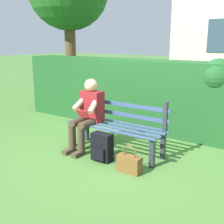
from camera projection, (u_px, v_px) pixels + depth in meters
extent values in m
plane|color=#477533|center=(115.00, 152.00, 4.74)|extent=(60.00, 60.00, 0.00)
cube|color=#2D3338|center=(152.00, 153.00, 4.11)|extent=(0.07, 0.07, 0.44)
cube|color=#2D3338|center=(73.00, 134.00, 4.96)|extent=(0.07, 0.07, 0.44)
cube|color=#2D3338|center=(163.00, 146.00, 4.41)|extent=(0.07, 0.07, 0.44)
cube|color=#2D3338|center=(87.00, 129.00, 5.25)|extent=(0.07, 0.07, 0.44)
cube|color=#384C7A|center=(123.00, 123.00, 4.82)|extent=(1.69, 0.06, 0.02)
cube|color=#384C7A|center=(118.00, 125.00, 4.69)|extent=(1.69, 0.06, 0.02)
cube|color=#384C7A|center=(113.00, 127.00, 4.57)|extent=(1.69, 0.06, 0.02)
cube|color=#384C7A|center=(107.00, 130.00, 4.44)|extent=(1.69, 0.06, 0.02)
cube|color=#2D3338|center=(165.00, 116.00, 4.33)|extent=(0.06, 0.06, 0.45)
cube|color=#2D3338|center=(87.00, 104.00, 5.17)|extent=(0.06, 0.06, 0.45)
cube|color=#384C7A|center=(123.00, 114.00, 4.77)|extent=(1.69, 0.02, 0.06)
cube|color=#384C7A|center=(123.00, 105.00, 4.73)|extent=(1.69, 0.02, 0.06)
cube|color=maroon|center=(92.00, 106.00, 4.85)|extent=(0.38, 0.22, 0.52)
sphere|color=#D8AD8C|center=(91.00, 85.00, 4.75)|extent=(0.22, 0.22, 0.22)
cylinder|color=#473828|center=(89.00, 123.00, 4.69)|extent=(0.13, 0.42, 0.13)
cylinder|color=#473828|center=(80.00, 121.00, 4.80)|extent=(0.13, 0.42, 0.13)
cylinder|color=#473828|center=(81.00, 141.00, 4.58)|extent=(0.12, 0.12, 0.46)
cylinder|color=#473828|center=(72.00, 139.00, 4.69)|extent=(0.12, 0.12, 0.46)
cube|color=#473828|center=(78.00, 154.00, 4.56)|extent=(0.10, 0.24, 0.07)
cube|color=#473828|center=(69.00, 151.00, 4.67)|extent=(0.10, 0.24, 0.07)
cylinder|color=#D8AD8C|center=(94.00, 105.00, 4.64)|extent=(0.14, 0.32, 0.26)
cylinder|color=#D8AD8C|center=(80.00, 103.00, 4.81)|extent=(0.14, 0.32, 0.26)
cube|color=#B22626|center=(82.00, 114.00, 4.66)|extent=(0.20, 0.07, 0.13)
cube|color=#1E5123|center=(135.00, 94.00, 6.00)|extent=(5.63, 0.66, 1.43)
sphere|color=#1E5123|center=(218.00, 76.00, 4.87)|extent=(0.60, 0.60, 0.60)
sphere|color=#1E5123|center=(86.00, 69.00, 6.73)|extent=(0.53, 0.53, 0.53)
cylinder|color=brown|center=(71.00, 60.00, 8.09)|extent=(0.30, 0.30, 2.56)
sphere|color=#236023|center=(63.00, 0.00, 8.25)|extent=(1.33, 1.33, 1.33)
cube|color=#334756|center=(220.00, 36.00, 10.47)|extent=(0.90, 0.04, 1.20)
cube|color=black|center=(102.00, 147.00, 4.36)|extent=(0.32, 0.17, 0.44)
cube|color=black|center=(98.00, 154.00, 4.30)|extent=(0.23, 0.04, 0.19)
cylinder|color=black|center=(111.00, 145.00, 4.38)|extent=(0.04, 0.04, 0.26)
cylinder|color=black|center=(101.00, 142.00, 4.49)|extent=(0.04, 0.04, 0.26)
cube|color=brown|center=(129.00, 164.00, 3.98)|extent=(0.35, 0.15, 0.24)
torus|color=brown|center=(129.00, 153.00, 3.94)|extent=(0.22, 0.02, 0.22)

